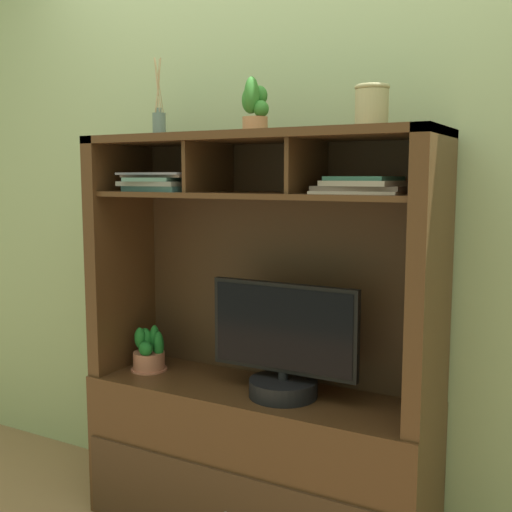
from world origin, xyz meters
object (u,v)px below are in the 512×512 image
Objects in this scene: media_console at (257,412)px; potted_succulent at (254,107)px; magazine_stack_left at (164,182)px; magazine_stack_centre at (363,186)px; tv_monitor at (283,352)px; potted_orchid at (149,353)px; diffuser_bottle at (159,123)px; ceramic_vase at (372,106)px.

potted_succulent reaches higher than media_console.
magazine_stack_left is 1.13× the size of magazine_stack_centre.
tv_monitor is 3.06× the size of potted_orchid.
diffuser_bottle is 0.44m from potted_succulent.
magazine_stack_left is 2.49× the size of ceramic_vase.
diffuser_bottle is at bearing -179.00° from magazine_stack_centre.
media_console is at bearing 177.28° from ceramic_vase.
diffuser_bottle is at bearing 179.36° from potted_succulent.
diffuser_bottle reaches higher than magazine_stack_centre.
ceramic_vase is at bearing 2.18° from tv_monitor.
diffuser_bottle is (-0.57, 0.02, 0.86)m from tv_monitor.
potted_orchid is at bearing -179.36° from potted_succulent.
magazine_stack_left is at bearing -174.31° from potted_succulent.
ceramic_vase is at bearing -37.25° from magazine_stack_centre.
diffuser_bottle reaches higher than magazine_stack_left.
potted_orchid is 1.35× the size of ceramic_vase.
potted_orchid is 0.62× the size of diffuser_bottle.
potted_succulent is 0.45m from ceramic_vase.
magazine_stack_left is at bearing -37.72° from diffuser_bottle.
potted_succulent is at bearing 179.39° from ceramic_vase.
diffuser_bottle reaches higher than media_console.
ceramic_vase is (0.83, 0.03, 0.25)m from magazine_stack_left.
magazine_stack_left is 1.76× the size of potted_succulent.
potted_orchid is (-0.51, -0.02, 0.17)m from media_console.
potted_orchid is at bearing -177.53° from media_console.
ceramic_vase reaches higher than magazine_stack_centre.
potted_succulent is (-0.13, 0.02, 0.89)m from tv_monitor.
potted_succulent is at bearing -96.87° from media_console.
diffuser_bottle is (-0.44, -0.01, 1.13)m from media_console.
media_console is 8.21× the size of potted_orchid.
tv_monitor is at bearing -14.35° from media_console.
magazine_stack_centre is 0.89m from diffuser_bottle.
magazine_stack_left is 1.14× the size of diffuser_bottle.
potted_succulent is (0.44, -0.00, 0.04)m from diffuser_bottle.
magazine_stack_centre is 0.26m from ceramic_vase.
media_console reaches higher than magazine_stack_left.
magazine_stack_centre is at bearing 7.38° from tv_monitor.
potted_orchid is at bearing -178.41° from magazine_stack_centre.
magazine_stack_left is at bearing -14.87° from potted_orchid.
magazine_stack_left is at bearing -177.59° from tv_monitor.
ceramic_vase is (0.89, -0.01, 0.02)m from diffuser_bottle.
media_console is 5.07× the size of diffuser_bottle.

